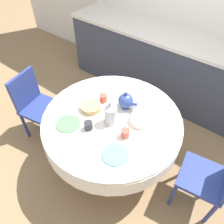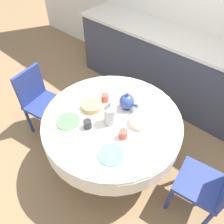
# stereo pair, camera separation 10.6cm
# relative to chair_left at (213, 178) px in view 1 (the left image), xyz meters

# --- Properties ---
(ground_plane) EXTENTS (12.00, 12.00, 0.00)m
(ground_plane) POSITION_rel_chair_left_xyz_m (-1.00, -0.14, -0.48)
(ground_plane) COLOR #8E704C
(wall_back) EXTENTS (7.00, 0.05, 2.60)m
(wall_back) POSITION_rel_chair_left_xyz_m (-1.00, 1.63, 0.82)
(wall_back) COLOR silver
(wall_back) RESTS_ON ground_plane
(kitchen_counter) EXTENTS (3.24, 0.64, 0.96)m
(kitchen_counter) POSITION_rel_chair_left_xyz_m (-1.00, 1.29, 0.00)
(kitchen_counter) COLOR #383D4C
(kitchen_counter) RESTS_ON ground_plane
(dining_table) EXTENTS (1.35, 1.35, 0.72)m
(dining_table) POSITION_rel_chair_left_xyz_m (-1.00, -0.14, 0.12)
(dining_table) COLOR tan
(dining_table) RESTS_ON ground_plane
(chair_left) EXTENTS (0.45, 0.45, 0.85)m
(chair_left) POSITION_rel_chair_left_xyz_m (0.00, 0.00, 0.00)
(chair_left) COLOR navy
(chair_left) RESTS_ON ground_plane
(chair_right) EXTENTS (0.47, 0.47, 0.85)m
(chair_right) POSITION_rel_chair_left_xyz_m (-2.00, -0.32, 0.00)
(chair_right) COLOR navy
(chair_right) RESTS_ON ground_plane
(plate_near_left) EXTENTS (0.22, 0.22, 0.01)m
(plate_near_left) POSITION_rel_chair_left_xyz_m (-1.28, -0.45, 0.25)
(plate_near_left) COLOR #5BA85B
(plate_near_left) RESTS_ON dining_table
(cup_near_left) EXTENTS (0.08, 0.08, 0.08)m
(cup_near_left) POSITION_rel_chair_left_xyz_m (-1.09, -0.37, 0.28)
(cup_near_left) COLOR #28282D
(cup_near_left) RESTS_ON dining_table
(plate_near_right) EXTENTS (0.22, 0.22, 0.01)m
(plate_near_right) POSITION_rel_chair_left_xyz_m (-0.73, -0.46, 0.25)
(plate_near_right) COLOR #60BCB7
(plate_near_right) RESTS_ON dining_table
(cup_near_right) EXTENTS (0.08, 0.08, 0.08)m
(cup_near_right) POSITION_rel_chair_left_xyz_m (-0.78, -0.25, 0.28)
(cup_near_right) COLOR #CC4C3D
(cup_near_right) RESTS_ON dining_table
(plate_far_left) EXTENTS (0.22, 0.22, 0.01)m
(plate_far_left) POSITION_rel_chair_left_xyz_m (-1.29, 0.16, 0.25)
(plate_far_left) COLOR white
(plate_far_left) RESTS_ON dining_table
(cup_far_left) EXTENTS (0.08, 0.08, 0.08)m
(cup_far_left) POSITION_rel_chair_left_xyz_m (-1.22, -0.01, 0.28)
(cup_far_left) COLOR #CC4C3D
(cup_far_left) RESTS_ON dining_table
(plate_far_right) EXTENTS (0.22, 0.22, 0.01)m
(plate_far_right) POSITION_rel_chair_left_xyz_m (-0.71, 0.15, 0.25)
(plate_far_right) COLOR white
(plate_far_right) RESTS_ON dining_table
(cup_far_right) EXTENTS (0.08, 0.08, 0.08)m
(cup_far_right) POSITION_rel_chair_left_xyz_m (-0.89, 0.08, 0.28)
(cup_far_right) COLOR white
(cup_far_right) RESTS_ON dining_table
(coffee_carafe) EXTENTS (0.12, 0.12, 0.26)m
(coffee_carafe) POSITION_rel_chair_left_xyz_m (-0.98, -0.19, 0.35)
(coffee_carafe) COLOR #B2B2B7
(coffee_carafe) RESTS_ON dining_table
(teapot) EXTENTS (0.21, 0.15, 0.20)m
(teapot) POSITION_rel_chair_left_xyz_m (-0.98, 0.06, 0.33)
(teapot) COLOR #33478E
(teapot) RESTS_ON dining_table
(bread_basket) EXTENTS (0.21, 0.21, 0.05)m
(bread_basket) POSITION_rel_chair_left_xyz_m (-1.24, -0.17, 0.27)
(bread_basket) COLOR tan
(bread_basket) RESTS_ON dining_table
(fruit_bowl) EXTENTS (0.19, 0.19, 0.06)m
(fruit_bowl) POSITION_rel_chair_left_xyz_m (-0.76, -0.03, 0.27)
(fruit_bowl) COLOR silver
(fruit_bowl) RESTS_ON dining_table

